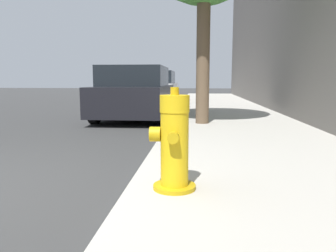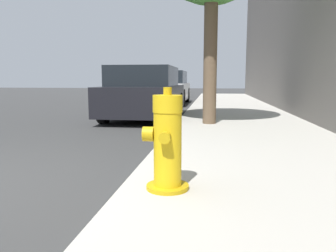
% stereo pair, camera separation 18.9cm
% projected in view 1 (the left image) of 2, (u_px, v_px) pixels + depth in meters
% --- Properties ---
extents(sidewalk_slab, '(2.92, 40.00, 0.15)m').
position_uv_depth(sidewalk_slab, '(298.00, 201.00, 2.73)').
color(sidewalk_slab, '#B7B2A8').
rests_on(sidewalk_slab, ground_plane).
extents(fire_hydrant, '(0.39, 0.39, 0.87)m').
position_uv_depth(fire_hydrant, '(174.00, 144.00, 2.76)').
color(fire_hydrant, '#C39C11').
rests_on(fire_hydrant, sidewalk_slab).
extents(parked_car_near, '(1.83, 4.05, 1.44)m').
position_uv_depth(parked_car_near, '(136.00, 94.00, 9.14)').
color(parked_car_near, black).
rests_on(parked_car_near, ground_plane).
extents(parked_car_mid, '(1.71, 4.12, 1.47)m').
position_uv_depth(parked_car_mid, '(157.00, 88.00, 14.75)').
color(parked_car_mid, silver).
rests_on(parked_car_mid, ground_plane).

